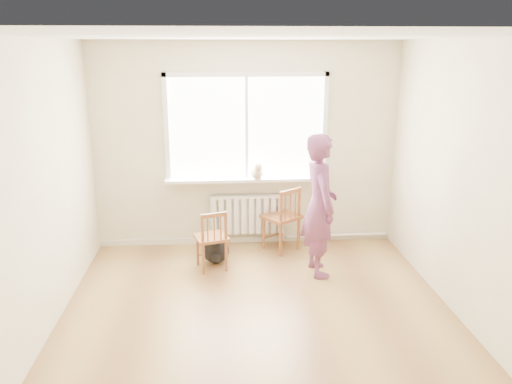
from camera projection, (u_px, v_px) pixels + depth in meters
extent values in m
plane|color=#A17B42|center=(261.00, 329.00, 4.80)|extent=(4.50, 4.50, 0.00)
plane|color=white|center=(262.00, 36.00, 4.04)|extent=(4.50, 4.50, 0.00)
cube|color=beige|center=(247.00, 146.00, 6.57)|extent=(4.00, 0.01, 2.70)
cube|color=white|center=(247.00, 128.00, 6.48)|extent=(2.00, 0.02, 1.30)
cube|color=white|center=(246.00, 74.00, 6.27)|extent=(2.12, 0.05, 0.06)
cube|color=white|center=(166.00, 129.00, 6.39)|extent=(0.06, 0.05, 1.42)
cube|color=white|center=(325.00, 127.00, 6.54)|extent=(0.06, 0.05, 1.42)
cube|color=white|center=(247.00, 128.00, 6.46)|extent=(0.04, 0.05, 1.30)
cube|color=white|center=(247.00, 179.00, 6.59)|extent=(2.15, 0.22, 0.04)
cube|color=white|center=(247.00, 214.00, 6.79)|extent=(1.00, 0.02, 0.55)
cube|color=white|center=(247.00, 215.00, 6.74)|extent=(1.00, 0.10, 0.51)
cube|color=white|center=(247.00, 197.00, 6.67)|extent=(1.00, 0.12, 0.03)
cylinder|color=silver|center=(336.00, 235.00, 6.97)|extent=(1.40, 0.04, 0.04)
cube|color=beige|center=(247.00, 239.00, 6.93)|extent=(4.00, 0.03, 0.08)
cube|color=brown|center=(211.00, 237.00, 6.03)|extent=(0.46, 0.44, 0.04)
cylinder|color=brown|center=(220.00, 247.00, 6.26)|extent=(0.03, 0.03, 0.40)
cylinder|color=brown|center=(198.00, 250.00, 6.17)|extent=(0.03, 0.03, 0.40)
cylinder|color=brown|center=(226.00, 255.00, 6.00)|extent=(0.03, 0.03, 0.40)
cylinder|color=brown|center=(203.00, 259.00, 5.91)|extent=(0.03, 0.03, 0.40)
cylinder|color=brown|center=(226.00, 242.00, 5.95)|extent=(0.04, 0.04, 0.76)
cylinder|color=brown|center=(203.00, 245.00, 5.86)|extent=(0.04, 0.04, 0.76)
cube|color=brown|center=(214.00, 215.00, 5.81)|extent=(0.30, 0.11, 0.05)
cylinder|color=brown|center=(221.00, 227.00, 5.88)|extent=(0.02, 0.02, 0.30)
cylinder|color=brown|center=(214.00, 228.00, 5.85)|extent=(0.02, 0.02, 0.30)
cylinder|color=brown|center=(208.00, 229.00, 5.83)|extent=(0.02, 0.02, 0.30)
cube|color=brown|center=(281.00, 217.00, 6.57)|extent=(0.59, 0.59, 0.04)
cylinder|color=brown|center=(282.00, 227.00, 6.86)|extent=(0.04, 0.04, 0.46)
cylinder|color=brown|center=(264.00, 232.00, 6.65)|extent=(0.04, 0.04, 0.46)
cylinder|color=brown|center=(299.00, 233.00, 6.62)|extent=(0.04, 0.04, 0.46)
cylinder|color=brown|center=(281.00, 239.00, 6.41)|extent=(0.04, 0.04, 0.46)
cylinder|color=brown|center=(299.00, 219.00, 6.56)|extent=(0.04, 0.04, 0.87)
cylinder|color=brown|center=(281.00, 224.00, 6.35)|extent=(0.04, 0.04, 0.87)
cube|color=brown|center=(291.00, 192.00, 6.34)|extent=(0.31, 0.24, 0.06)
cylinder|color=brown|center=(295.00, 204.00, 6.45)|extent=(0.02, 0.02, 0.35)
cylinder|color=brown|center=(290.00, 205.00, 6.39)|extent=(0.02, 0.02, 0.35)
cylinder|color=brown|center=(285.00, 207.00, 6.34)|extent=(0.02, 0.02, 0.35)
imported|color=#B33B41|center=(320.00, 205.00, 5.79)|extent=(0.47, 0.65, 1.69)
ellipsoid|color=beige|center=(257.00, 172.00, 6.50)|extent=(0.19, 0.26, 0.18)
sphere|color=beige|center=(258.00, 167.00, 6.36)|extent=(0.10, 0.10, 0.10)
cone|color=beige|center=(256.00, 164.00, 6.34)|extent=(0.03, 0.03, 0.04)
cone|color=beige|center=(260.00, 163.00, 6.35)|extent=(0.03, 0.03, 0.04)
cylinder|color=beige|center=(255.00, 174.00, 6.63)|extent=(0.04, 0.17, 0.02)
cylinder|color=beige|center=(256.00, 177.00, 6.42)|extent=(0.02, 0.02, 0.09)
cylinder|color=beige|center=(260.00, 177.00, 6.43)|extent=(0.02, 0.02, 0.09)
ellipsoid|color=black|center=(216.00, 251.00, 6.23)|extent=(0.38, 0.32, 0.33)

